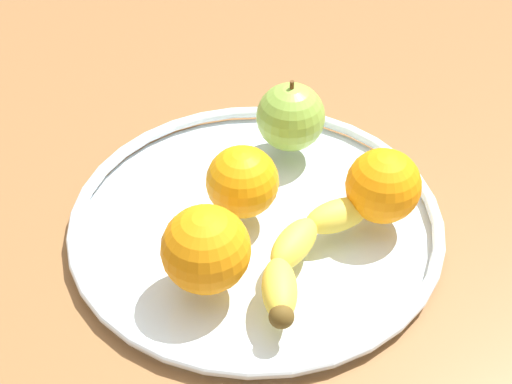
% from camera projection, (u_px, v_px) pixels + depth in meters
% --- Properties ---
extents(ground_plane, '(1.36, 1.36, 0.04)m').
position_uv_depth(ground_plane, '(256.00, 243.00, 0.76)').
color(ground_plane, brown).
extents(fruit_bowl, '(0.36, 0.36, 0.02)m').
position_uv_depth(fruit_bowl, '(256.00, 222.00, 0.74)').
color(fruit_bowl, silver).
rests_on(fruit_bowl, ground_plane).
extents(banana, '(0.18, 0.07, 0.03)m').
position_uv_depth(banana, '(304.00, 251.00, 0.68)').
color(banana, yellow).
rests_on(banana, fruit_bowl).
extents(apple, '(0.07, 0.07, 0.08)m').
position_uv_depth(apple, '(291.00, 117.00, 0.79)').
color(apple, '#84B03F').
rests_on(apple, fruit_bowl).
extents(orange_front_left, '(0.08, 0.08, 0.08)m').
position_uv_depth(orange_front_left, '(206.00, 249.00, 0.65)').
color(orange_front_left, orange).
rests_on(orange_front_left, fruit_bowl).
extents(orange_back_left, '(0.07, 0.07, 0.07)m').
position_uv_depth(orange_back_left, '(383.00, 186.00, 0.72)').
color(orange_back_left, orange).
rests_on(orange_back_left, fruit_bowl).
extents(orange_front_right, '(0.07, 0.07, 0.07)m').
position_uv_depth(orange_front_right, '(241.00, 183.00, 0.72)').
color(orange_front_right, orange).
rests_on(orange_front_right, fruit_bowl).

